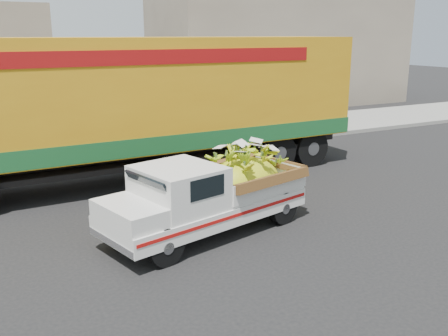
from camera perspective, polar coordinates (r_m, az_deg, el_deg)
ground at (r=9.64m, az=-11.72°, el=-8.98°), size 100.00×100.00×0.00m
curb at (r=15.78m, az=-18.51°, el=0.32°), size 60.00×0.25×0.15m
sidewalk at (r=17.80m, az=-19.66°, el=1.83°), size 60.00×4.00×0.14m
building_right at (r=29.13m, az=6.48°, el=13.25°), size 14.00×6.00×6.00m
pickup_truck at (r=10.07m, az=-0.59°, el=-2.69°), size 4.51×2.53×1.50m
semi_trailer at (r=13.56m, az=-8.39°, el=7.47°), size 12.02×2.79×3.80m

